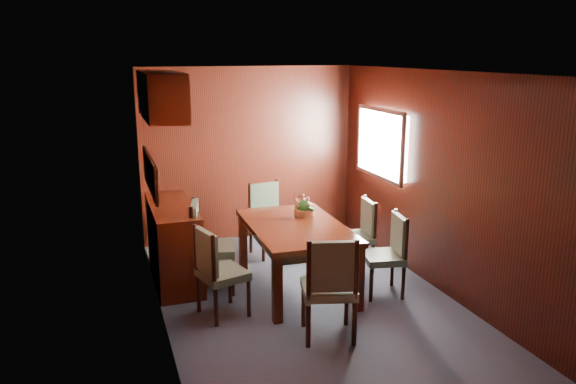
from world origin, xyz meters
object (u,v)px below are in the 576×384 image
object	(u,v)px
flower_centerpiece	(304,205)
dining_table	(296,234)
sideboard	(174,242)
chair_right_near	(389,250)
chair_left_near	(216,268)
chair_head	(330,283)

from	to	relation	value
flower_centerpiece	dining_table	bearing A→B (deg)	-124.25
sideboard	chair_right_near	xyz separation A→B (m)	(2.16, -1.15, 0.05)
dining_table	chair_left_near	xyz separation A→B (m)	(-0.98, -0.40, -0.12)
chair_right_near	chair_left_near	bearing A→B (deg)	99.10
flower_centerpiece	chair_right_near	bearing A→B (deg)	-48.12
flower_centerpiece	sideboard	bearing A→B (deg)	165.83
chair_left_near	chair_right_near	world-z (taller)	chair_left_near
chair_right_near	dining_table	bearing A→B (deg)	74.42
chair_right_near	chair_head	distance (m)	1.26
sideboard	chair_head	xyz separation A→B (m)	(1.15, -1.90, 0.11)
flower_centerpiece	chair_head	bearing A→B (deg)	-101.77
chair_head	chair_left_near	bearing A→B (deg)	151.64
sideboard	dining_table	distance (m)	1.44
sideboard	chair_left_near	bearing A→B (deg)	-75.90
dining_table	flower_centerpiece	size ratio (longest dim) A/B	6.38
chair_head	sideboard	bearing A→B (deg)	135.53
chair_left_near	chair_head	distance (m)	1.19
dining_table	chair_left_near	world-z (taller)	chair_left_near
chair_head	flower_centerpiece	size ratio (longest dim) A/B	4.01
dining_table	chair_right_near	xyz separation A→B (m)	(0.91, -0.45, -0.14)
chair_left_near	chair_right_near	bearing A→B (deg)	72.30
sideboard	chair_head	world-z (taller)	chair_head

